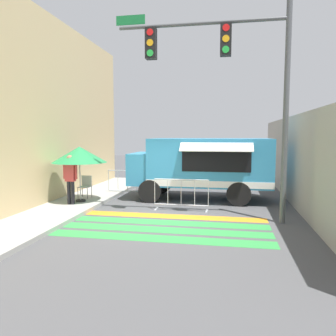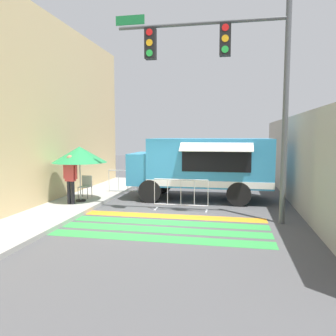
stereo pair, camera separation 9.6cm
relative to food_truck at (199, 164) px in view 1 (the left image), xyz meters
The scene contains 12 objects.
ground_plane 3.58m from the food_truck, 104.98° to the right, with size 60.00×60.00×0.00m, color #4C4C4F.
sidewalk_left 6.58m from the food_truck, 150.58° to the right, with size 4.40×16.00×0.13m.
building_left_facade 6.63m from the food_truck, 149.88° to the right, with size 0.25×16.00×6.99m.
concrete_wall_right 3.59m from the food_truck, ahead, with size 0.20×16.00×3.31m.
crosswalk_painted 4.50m from the food_truck, 101.46° to the right, with size 6.40×2.84×0.01m.
food_truck is the anchor object (origin of this frame).
traffic_signal_pole 4.58m from the food_truck, 71.02° to the right, with size 5.11×0.29×6.36m.
patio_umbrella 4.67m from the food_truck, 155.24° to the right, with size 1.98×1.98×2.04m.
folding_chair 4.59m from the food_truck, 164.35° to the right, with size 0.41×0.41×0.86m.
vendor_person 5.00m from the food_truck, 150.26° to the right, with size 0.53×0.23×1.75m.
barricade_front 2.39m from the food_truck, 101.06° to the right, with size 1.88×0.44×1.09m.
barricade_side 3.24m from the food_truck, behind, with size 1.72×0.44×1.09m.
Camera 1 is at (2.01, -9.95, 2.58)m, focal length 35.00 mm.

